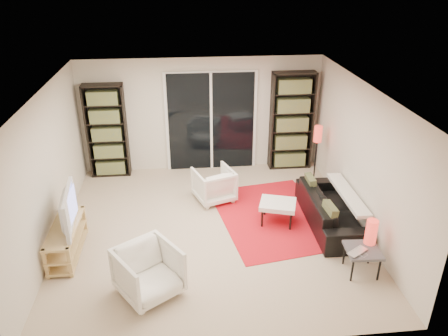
# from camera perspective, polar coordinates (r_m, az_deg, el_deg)

# --- Properties ---
(floor) EXTENTS (5.00, 5.00, 0.00)m
(floor) POSITION_cam_1_polar(r_m,az_deg,el_deg) (7.50, -1.68, -7.98)
(floor) COLOR #C7AC93
(floor) RESTS_ON ground
(wall_back) EXTENTS (5.00, 0.02, 2.40)m
(wall_back) POSITION_cam_1_polar(r_m,az_deg,el_deg) (9.23, -2.96, 6.94)
(wall_back) COLOR beige
(wall_back) RESTS_ON ground
(wall_front) EXTENTS (5.00, 0.02, 2.40)m
(wall_front) POSITION_cam_1_polar(r_m,az_deg,el_deg) (4.78, 0.46, -12.49)
(wall_front) COLOR beige
(wall_front) RESTS_ON ground
(wall_left) EXTENTS (0.02, 5.00, 2.40)m
(wall_left) POSITION_cam_1_polar(r_m,az_deg,el_deg) (7.21, -22.05, -0.56)
(wall_left) COLOR beige
(wall_left) RESTS_ON ground
(wall_right) EXTENTS (0.02, 5.00, 2.40)m
(wall_right) POSITION_cam_1_polar(r_m,az_deg,el_deg) (7.49, 17.63, 1.15)
(wall_right) COLOR beige
(wall_right) RESTS_ON ground
(ceiling) EXTENTS (5.00, 5.00, 0.02)m
(ceiling) POSITION_cam_1_polar(r_m,az_deg,el_deg) (6.49, -1.95, 9.96)
(ceiling) COLOR white
(ceiling) RESTS_ON wall_back
(sliding_door) EXTENTS (1.92, 0.08, 2.16)m
(sliding_door) POSITION_cam_1_polar(r_m,az_deg,el_deg) (9.26, -1.69, 6.03)
(sliding_door) COLOR white
(sliding_door) RESTS_ON ground
(bookshelf_left) EXTENTS (0.80, 0.30, 1.95)m
(bookshelf_left) POSITION_cam_1_polar(r_m,az_deg,el_deg) (9.27, -15.04, 4.67)
(bookshelf_left) COLOR black
(bookshelf_left) RESTS_ON ground
(bookshelf_right) EXTENTS (0.90, 0.30, 2.10)m
(bookshelf_right) POSITION_cam_1_polar(r_m,az_deg,el_deg) (9.41, 8.82, 6.05)
(bookshelf_right) COLOR black
(bookshelf_right) RESTS_ON ground
(tv_stand) EXTENTS (0.39, 1.22, 0.50)m
(tv_stand) POSITION_cam_1_polar(r_m,az_deg,el_deg) (7.20, -19.87, -8.79)
(tv_stand) COLOR #D9B978
(tv_stand) RESTS_ON floor
(tv) EXTENTS (0.24, 1.03, 0.59)m
(tv) POSITION_cam_1_polar(r_m,az_deg,el_deg) (6.93, -20.36, -5.14)
(tv) COLOR black
(tv) RESTS_ON tv_stand
(rug) EXTENTS (2.18, 2.71, 0.01)m
(rug) POSITION_cam_1_polar(r_m,az_deg,el_deg) (7.88, 6.42, -6.29)
(rug) COLOR red
(rug) RESTS_ON floor
(sofa) EXTENTS (0.79, 1.95, 0.57)m
(sofa) POSITION_cam_1_polar(r_m,az_deg,el_deg) (7.73, 13.74, -5.21)
(sofa) COLOR black
(sofa) RESTS_ON floor
(armchair_back) EXTENTS (0.87, 0.88, 0.64)m
(armchair_back) POSITION_cam_1_polar(r_m,az_deg,el_deg) (8.22, -1.33, -2.17)
(armchair_back) COLOR white
(armchair_back) RESTS_ON floor
(armchair_front) EXTENTS (1.06, 1.07, 0.71)m
(armchair_front) POSITION_cam_1_polar(r_m,az_deg,el_deg) (6.11, -9.82, -13.22)
(armchair_front) COLOR white
(armchair_front) RESTS_ON floor
(ottoman) EXTENTS (0.72, 0.65, 0.40)m
(ottoman) POSITION_cam_1_polar(r_m,az_deg,el_deg) (7.56, 7.04, -4.82)
(ottoman) COLOR white
(ottoman) RESTS_ON floor
(side_table) EXTENTS (0.51, 0.51, 0.40)m
(side_table) POSITION_cam_1_polar(r_m,az_deg,el_deg) (6.68, 17.67, -10.38)
(side_table) COLOR #4D4D52
(side_table) RESTS_ON floor
(laptop) EXTENTS (0.39, 0.35, 0.03)m
(laptop) POSITION_cam_1_polar(r_m,az_deg,el_deg) (6.54, 17.36, -10.61)
(laptop) COLOR silver
(laptop) RESTS_ON side_table
(table_lamp) EXTENTS (0.17, 0.17, 0.38)m
(table_lamp) POSITION_cam_1_polar(r_m,az_deg,el_deg) (6.72, 18.68, -7.90)
(table_lamp) COLOR red
(table_lamp) RESTS_ON side_table
(floor_lamp) EXTENTS (0.18, 0.18, 1.20)m
(floor_lamp) POSITION_cam_1_polar(r_m,az_deg,el_deg) (8.88, 12.09, 3.51)
(floor_lamp) COLOR black
(floor_lamp) RESTS_ON floor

